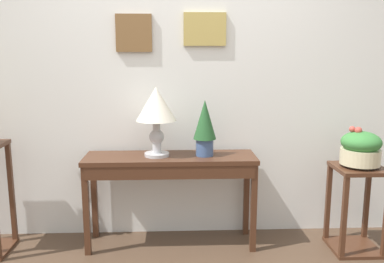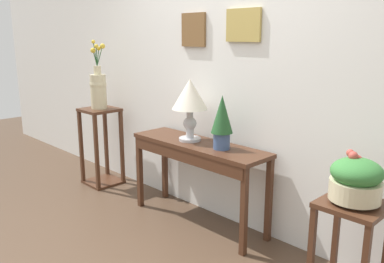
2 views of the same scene
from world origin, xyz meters
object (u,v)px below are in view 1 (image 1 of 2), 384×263
Objects in this scene: table_lamp at (156,109)px; console_table at (170,169)px; potted_plant_on_console at (205,125)px; pedestal_stand_right at (356,209)px; planter_bowl_wide_right at (361,148)px.

console_table is at bearing -12.92° from table_lamp.
potted_plant_on_console is 1.34m from pedestal_stand_right.
table_lamp is 1.75× the size of planter_bowl_wide_right.
planter_bowl_wide_right is (-0.00, 0.00, 0.48)m from pedestal_stand_right.
planter_bowl_wide_right reaches higher than console_table.
pedestal_stand_right is 0.48m from planter_bowl_wide_right.
planter_bowl_wide_right is at bearing 147.21° from pedestal_stand_right.
planter_bowl_wide_right is (1.17, -0.15, -0.16)m from potted_plant_on_console.
pedestal_stand_right is (1.17, -0.15, -0.64)m from potted_plant_on_console.
pedestal_stand_right is at bearing -32.79° from planter_bowl_wide_right.
potted_plant_on_console reaches higher than planter_bowl_wide_right.
pedestal_stand_right is (1.54, -0.16, -0.77)m from table_lamp.
potted_plant_on_console is (0.37, -0.00, -0.13)m from table_lamp.
table_lamp reaches higher than planter_bowl_wide_right.
planter_bowl_wide_right is at bearing -5.85° from table_lamp.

